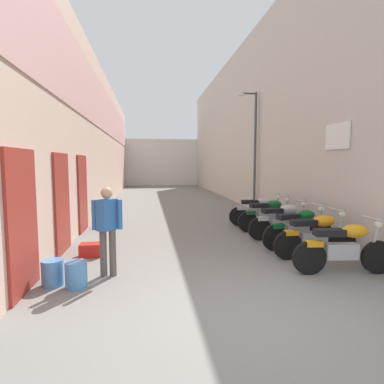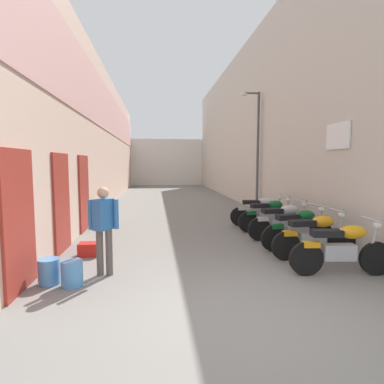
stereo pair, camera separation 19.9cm
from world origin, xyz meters
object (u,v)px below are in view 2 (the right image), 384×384
(motorcycle_fifth, at_px, (269,214))
(pedestrian_by_doorway, at_px, (104,224))
(motorcycle_sixth, at_px, (260,210))
(water_jug_beside_first, at_px, (72,273))
(motorcycle_nearest, at_px, (342,248))
(motorcycle_third, at_px, (298,228))
(water_jug_near_door, at_px, (49,271))
(motorcycle_fourth, at_px, (283,221))
(plastic_crate, at_px, (89,249))
(motorcycle_second, at_px, (315,235))
(street_lamp, at_px, (256,143))

(motorcycle_fifth, bearing_deg, pedestrian_by_doorway, -143.75)
(motorcycle_sixth, relative_size, water_jug_beside_first, 4.39)
(pedestrian_by_doorway, bearing_deg, motorcycle_nearest, -6.96)
(motorcycle_third, bearing_deg, motorcycle_sixth, 90.00)
(motorcycle_nearest, height_order, pedestrian_by_doorway, pedestrian_by_doorway)
(motorcycle_sixth, height_order, water_jug_near_door, motorcycle_sixth)
(water_jug_near_door, xyz_separation_m, water_jug_beside_first, (0.40, -0.14, 0.00))
(motorcycle_fourth, distance_m, motorcycle_fifth, 0.97)
(motorcycle_nearest, distance_m, plastic_crate, 5.00)
(motorcycle_second, bearing_deg, pedestrian_by_doorway, -173.84)
(plastic_crate, bearing_deg, motorcycle_second, -9.45)
(motorcycle_second, bearing_deg, street_lamp, 83.40)
(motorcycle_second, xyz_separation_m, motorcycle_third, (-0.00, 0.74, 0.00))
(motorcycle_sixth, relative_size, water_jug_near_door, 4.39)
(motorcycle_fifth, height_order, street_lamp, street_lamp)
(water_jug_beside_first, distance_m, plastic_crate, 1.68)
(water_jug_near_door, height_order, water_jug_beside_first, same)
(motorcycle_sixth, xyz_separation_m, plastic_crate, (-4.68, -2.59, -0.36))
(street_lamp, bearing_deg, motorcycle_fifth, -101.46)
(water_jug_near_door, bearing_deg, motorcycle_fourth, 25.56)
(street_lamp, bearing_deg, motorcycle_sixth, -104.59)
(water_jug_beside_first, distance_m, street_lamp, 9.12)
(pedestrian_by_doorway, height_order, plastic_crate, pedestrian_by_doorway)
(motorcycle_fifth, xyz_separation_m, street_lamp, (0.70, 3.46, 2.26))
(motorcycle_fourth, relative_size, water_jug_beside_first, 4.41)
(motorcycle_fourth, bearing_deg, motorcycle_third, -90.01)
(motorcycle_nearest, xyz_separation_m, motorcycle_third, (-0.00, 1.70, 0.00))
(motorcycle_nearest, height_order, motorcycle_fifth, same)
(plastic_crate, bearing_deg, motorcycle_third, -0.47)
(motorcycle_nearest, height_order, motorcycle_third, same)
(plastic_crate, bearing_deg, motorcycle_sixth, 28.96)
(motorcycle_fourth, height_order, motorcycle_sixth, same)
(water_jug_near_door, height_order, street_lamp, street_lamp)
(motorcycle_fourth, xyz_separation_m, motorcycle_sixth, (-0.00, 1.73, 0.00))
(street_lamp, bearing_deg, plastic_crate, -135.52)
(motorcycle_fourth, xyz_separation_m, pedestrian_by_doorway, (-4.16, -2.08, 0.42))
(motorcycle_fifth, bearing_deg, motorcycle_fourth, -90.00)
(motorcycle_fifth, bearing_deg, motorcycle_second, -90.00)
(motorcycle_third, bearing_deg, motorcycle_nearest, -90.00)
(water_jug_near_door, relative_size, plastic_crate, 0.95)
(motorcycle_third, height_order, water_jug_near_door, motorcycle_third)
(motorcycle_second, relative_size, water_jug_near_door, 4.41)
(motorcycle_third, height_order, pedestrian_by_doorway, pedestrian_by_doorway)
(motorcycle_nearest, bearing_deg, motorcycle_second, 90.00)
(motorcycle_fifth, distance_m, water_jug_near_door, 6.04)
(motorcycle_fifth, bearing_deg, water_jug_beside_first, -142.76)
(motorcycle_second, bearing_deg, water_jug_near_door, -171.36)
(motorcycle_second, xyz_separation_m, street_lamp, (0.70, 6.06, 2.26))
(motorcycle_third, relative_size, water_jug_near_door, 4.38)
(motorcycle_second, height_order, motorcycle_third, same)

